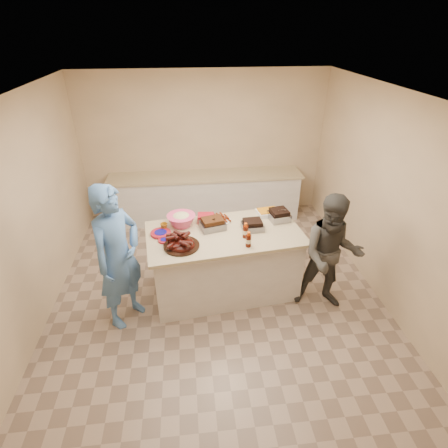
{
  "coord_description": "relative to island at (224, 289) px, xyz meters",
  "views": [
    {
      "loc": [
        -0.33,
        -3.87,
        3.37
      ],
      "look_at": [
        0.11,
        0.08,
        1.06
      ],
      "focal_mm": 28.0,
      "sensor_mm": 36.0,
      "label": 1
    }
  ],
  "objects": [
    {
      "name": "pulled_pork_tray",
      "position": [
        -0.15,
        0.12,
        0.96
      ],
      "size": [
        0.37,
        0.31,
        0.1
      ],
      "primitive_type": "cube",
      "rotation": [
        0.0,
        0.0,
        0.25
      ],
      "color": "#47230F",
      "rests_on": "island"
    },
    {
      "name": "plastic_cup",
      "position": [
        -0.79,
        0.17,
        0.96
      ],
      "size": [
        0.11,
        0.1,
        0.1
      ],
      "primitive_type": "imported",
      "rotation": [
        0.0,
        0.0,
        0.12
      ],
      "color": "#A26A12",
      "rests_on": "island"
    },
    {
      "name": "guest_blue",
      "position": [
        -1.31,
        -0.4,
        0.0
      ],
      "size": [
        1.92,
        1.67,
        0.45
      ],
      "primitive_type": "imported",
      "rotation": [
        0.0,
        0.0,
        0.94
      ],
      "color": "#4E7FC0",
      "rests_on": "ground"
    },
    {
      "name": "mac_cheese_dish",
      "position": [
        0.67,
        0.42,
        0.96
      ],
      "size": [
        0.34,
        0.27,
        0.08
      ],
      "primitive_type": "cube",
      "rotation": [
        0.0,
        0.0,
        0.15
      ],
      "color": "orange",
      "rests_on": "island"
    },
    {
      "name": "room",
      "position": [
        -0.11,
        -0.03,
        0.0
      ],
      "size": [
        4.5,
        5.0,
        2.7
      ],
      "primitive_type": null,
      "color": "#D5B88D",
      "rests_on": "ground"
    },
    {
      "name": "bbq_bottle_a",
      "position": [
        0.26,
        -0.36,
        0.96
      ],
      "size": [
        0.08,
        0.08,
        0.2
      ],
      "primitive_type": "cylinder",
      "rotation": [
        0.0,
        0.0,
        0.12
      ],
      "color": "#3D0D04",
      "rests_on": "island"
    },
    {
      "name": "guest_gray",
      "position": [
        1.31,
        -0.44,
        0.0
      ],
      "size": [
        1.16,
        1.77,
        0.62
      ],
      "primitive_type": "imported",
      "rotation": [
        0.0,
        0.0,
        -0.24
      ],
      "color": "#46443F",
      "rests_on": "ground"
    },
    {
      "name": "basket_stack",
      "position": [
        -0.22,
        0.32,
        0.96
      ],
      "size": [
        0.23,
        0.18,
        0.11
      ],
      "primitive_type": "cube",
      "rotation": [
        0.0,
        0.0,
        -0.08
      ],
      "color": "maroon",
      "rests_on": "island"
    },
    {
      "name": "bbq_bottle_b",
      "position": [
        0.25,
        -0.15,
        0.96
      ],
      "size": [
        0.08,
        0.08,
        0.21
      ],
      "primitive_type": "cylinder",
      "rotation": [
        0.0,
        0.0,
        0.12
      ],
      "color": "#3D0D04",
      "rests_on": "island"
    },
    {
      "name": "plate_stack_large",
      "position": [
        -0.83,
        0.05,
        0.96
      ],
      "size": [
        0.29,
        0.29,
        0.03
      ],
      "primitive_type": "cylinder",
      "rotation": [
        0.0,
        0.0,
        0.12
      ],
      "color": "maroon",
      "rests_on": "island"
    },
    {
      "name": "roasting_pan",
      "position": [
        0.79,
        0.26,
        0.96
      ],
      "size": [
        0.31,
        0.31,
        0.11
      ],
      "primitive_type": "cube",
      "rotation": [
        0.0,
        0.0,
        0.18
      ],
      "color": "gray",
      "rests_on": "island"
    },
    {
      "name": "coleslaw_bowl",
      "position": [
        -0.56,
        0.25,
        0.96
      ],
      "size": [
        0.43,
        0.43,
        0.26
      ],
      "primitive_type": null,
      "rotation": [
        0.0,
        0.0,
        0.12
      ],
      "color": "#DA416F",
      "rests_on": "island"
    },
    {
      "name": "back_counter",
      "position": [
        -0.11,
        2.17,
        0.45
      ],
      "size": [
        3.6,
        0.64,
        0.9
      ],
      "primitive_type": null,
      "color": "silver",
      "rests_on": "ground"
    },
    {
      "name": "rib_platter",
      "position": [
        -0.56,
        -0.27,
        0.96
      ],
      "size": [
        0.57,
        0.57,
        0.18
      ],
      "primitive_type": null,
      "rotation": [
        0.0,
        0.0,
        0.33
      ],
      "color": "#3A0C07",
      "rests_on": "island"
    },
    {
      "name": "brisket_tray",
      "position": [
        0.38,
        0.04,
        0.96
      ],
      "size": [
        0.29,
        0.25,
        0.08
      ],
      "primitive_type": "cube",
      "rotation": [
        0.0,
        0.0,
        0.05
      ],
      "color": "black",
      "rests_on": "island"
    },
    {
      "name": "island",
      "position": [
        0.0,
        0.0,
        0.0
      ],
      "size": [
        2.14,
        1.3,
        0.96
      ],
      "primitive_type": null,
      "rotation": [
        0.0,
        0.0,
        0.12
      ],
      "color": "silver",
      "rests_on": "ground"
    },
    {
      "name": "plate_stack_small",
      "position": [
        -0.78,
        -0.12,
        0.96
      ],
      "size": [
        0.18,
        0.18,
        0.02
      ],
      "primitive_type": "cylinder",
      "rotation": [
        0.0,
        0.0,
        0.12
      ],
      "color": "maroon",
      "rests_on": "island"
    },
    {
      "name": "sauce_bowl",
      "position": [
        -0.13,
        0.18,
        0.96
      ],
      "size": [
        0.14,
        0.06,
        0.14
      ],
      "primitive_type": "imported",
      "rotation": [
        0.0,
        0.0,
        0.12
      ],
      "color": "silver",
      "rests_on": "island"
    },
    {
      "name": "mustard_bottle",
      "position": [
        -0.14,
        0.04,
        0.96
      ],
      "size": [
        0.05,
        0.05,
        0.13
      ],
      "primitive_type": "cylinder",
      "rotation": [
        0.0,
        0.0,
        0.12
      ],
      "color": "#EDC400",
      "rests_on": "island"
    },
    {
      "name": "sausage_plate",
      "position": [
        -0.02,
        0.32,
        0.96
      ],
      "size": [
        0.38,
        0.38,
        0.05
      ],
      "primitive_type": "cylinder",
      "rotation": [
        0.0,
        0.0,
        0.34
      ],
      "color": "silver",
      "rests_on": "island"
    }
  ]
}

